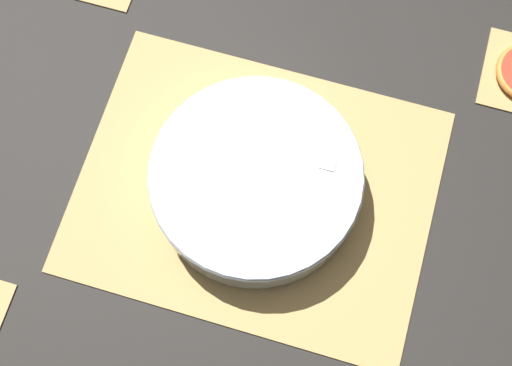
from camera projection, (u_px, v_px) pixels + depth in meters
name	position (u px, v px, depth m)	size (l,w,h in m)	color
ground_plane	(256.00, 191.00, 1.04)	(6.00, 6.00, 0.00)	black
bamboo_mat_center	(256.00, 190.00, 1.03)	(0.51, 0.40, 0.01)	tan
fruit_salad_bowl	(257.00, 180.00, 0.99)	(0.30, 0.30, 0.08)	silver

